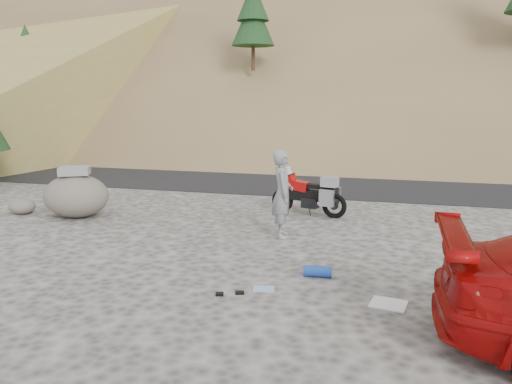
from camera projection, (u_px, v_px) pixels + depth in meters
ground at (259, 252)px, 9.72m from camera, size 140.00×140.00×0.00m
road at (322, 180)px, 18.26m from camera, size 120.00×7.00×0.05m
hillside at (371, 9)px, 46.41m from camera, size 120.00×73.00×46.72m
motorcycle at (312, 195)px, 12.71m from camera, size 2.03×0.87×1.23m
man at (282, 236)px, 10.85m from camera, size 0.62×0.79×1.89m
boulder at (76, 195)px, 12.53m from camera, size 1.95×1.77×1.26m
small_rock at (22, 206)px, 12.91m from camera, size 0.86×0.83×0.41m
gear_white_cloth at (388, 304)px, 7.29m from camera, size 0.58×0.53×0.02m
gear_blue_mat at (318, 271)px, 8.39m from camera, size 0.49×0.23×0.19m
gear_bottle at (452, 278)px, 8.06m from camera, size 0.08×0.08×0.21m
gear_funnel at (508, 317)px, 6.68m from camera, size 0.16×0.16×0.17m
gear_glove_a at (240, 293)px, 7.68m from camera, size 0.16×0.14×0.04m
gear_glove_b at (220, 294)px, 7.62m from camera, size 0.14×0.12×0.04m
gear_blue_cloth at (264, 289)px, 7.86m from camera, size 0.38×0.31×0.01m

